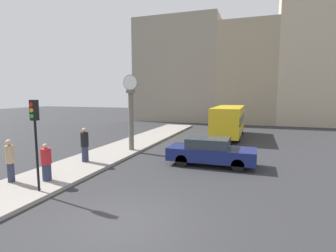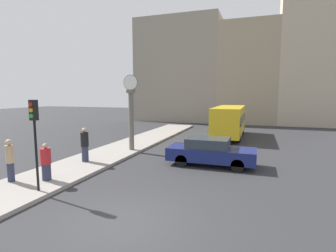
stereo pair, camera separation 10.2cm
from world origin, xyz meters
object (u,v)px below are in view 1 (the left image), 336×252
Objects in this scene: bus_distant at (229,120)px; street_clock at (131,113)px; pedestrian_red_top at (46,163)px; pedestrian_tan_coat at (10,160)px; traffic_light_near at (35,126)px; sedan_car at (211,151)px; pedestrian_black_jacket at (85,145)px.

bus_distant is 1.54× the size of street_clock.
pedestrian_tan_coat is at bearing -153.50° from pedestrian_red_top.
traffic_light_near is at bearing -59.66° from pedestrian_red_top.
street_clock is at bearing 164.17° from sedan_car.
sedan_car is at bearing -15.83° from street_clock.
bus_distant is 2.19× the size of traffic_light_near.
sedan_car is 8.58m from traffic_light_near.
traffic_light_near is 0.70× the size of street_clock.
bus_distant is at bearing 71.42° from traffic_light_near.
traffic_light_near is at bearing -76.32° from pedestrian_black_jacket.
pedestrian_tan_coat is at bearing -141.59° from sedan_car.
street_clock is at bearing 74.58° from pedestrian_black_jacket.
traffic_light_near is 1.86× the size of pedestrian_black_jacket.
sedan_car is 6.04m from street_clock.
traffic_light_near reaches higher than sedan_car.
sedan_car is at bearing 38.41° from pedestrian_tan_coat.
sedan_car is at bearing 49.06° from traffic_light_near.
pedestrian_red_top is at bearing 26.50° from pedestrian_tan_coat.
pedestrian_black_jacket reaches higher than pedestrian_red_top.
pedestrian_tan_coat is 0.97× the size of pedestrian_black_jacket.
bus_distant is at bearing 64.91° from pedestrian_tan_coat.
pedestrian_black_jacket is (-0.99, -3.61, -1.51)m from street_clock.
pedestrian_black_jacket reaches higher than sedan_car.
traffic_light_near is 2.13m from pedestrian_red_top.
traffic_light_near is 4.68m from pedestrian_black_jacket.
traffic_light_near reaches higher than pedestrian_red_top.
street_clock reaches higher than traffic_light_near.
pedestrian_red_top is at bearing -111.95° from bus_distant.
pedestrian_black_jacket is (-1.04, 4.28, -1.57)m from traffic_light_near.
street_clock reaches higher than pedestrian_black_jacket.
bus_distant is 16.21m from pedestrian_red_top.
pedestrian_black_jacket is at bearing 103.68° from traffic_light_near.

